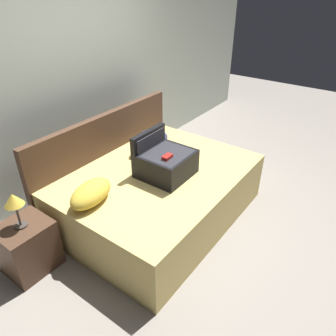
{
  "coord_description": "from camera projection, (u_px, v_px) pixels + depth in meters",
  "views": [
    {
      "loc": [
        -2.26,
        -1.37,
        2.35
      ],
      "look_at": [
        0.0,
        0.29,
        0.66
      ],
      "focal_mm": 34.25,
      "sensor_mm": 36.0,
      "label": 1
    }
  ],
  "objects": [
    {
      "name": "ground_plane",
      "position": [
        189.0,
        228.0,
        3.47
      ],
      "size": [
        12.0,
        12.0,
        0.0
      ],
      "primitive_type": "plane",
      "color": "gray"
    },
    {
      "name": "back_wall",
      "position": [
        71.0,
        83.0,
        3.63
      ],
      "size": [
        8.0,
        0.1,
        2.6
      ],
      "primitive_type": "cube",
      "color": "#B7C1B2",
      "rests_on": "ground"
    },
    {
      "name": "bed",
      "position": [
        160.0,
        194.0,
        3.52
      ],
      "size": [
        2.06,
        1.5,
        0.56
      ],
      "primitive_type": "cube",
      "color": "tan",
      "rests_on": "ground"
    },
    {
      "name": "headboard",
      "position": [
        107.0,
        155.0,
        3.8
      ],
      "size": [
        2.1,
        0.08,
        1.02
      ],
      "primitive_type": "cube",
      "color": "#4C3323",
      "rests_on": "ground"
    },
    {
      "name": "hard_case_large",
      "position": [
        165.0,
        161.0,
        3.28
      ],
      "size": [
        0.51,
        0.5,
        0.44
      ],
      "rotation": [
        0.0,
        0.0,
        0.01
      ],
      "color": "black",
      "rests_on": "bed"
    },
    {
      "name": "duffel_bag",
      "position": [
        150.0,
        142.0,
        3.75
      ],
      "size": [
        0.56,
        0.3,
        0.29
      ],
      "rotation": [
        0.0,
        0.0,
        -0.12
      ],
      "color": "navy",
      "rests_on": "bed"
    },
    {
      "name": "pillow_near_headboard",
      "position": [
        91.0,
        193.0,
        2.9
      ],
      "size": [
        0.52,
        0.35,
        0.19
      ],
      "primitive_type": "ellipsoid",
      "rotation": [
        0.0,
        0.0,
        0.18
      ],
      "color": "gold",
      "rests_on": "bed"
    },
    {
      "name": "nightstand",
      "position": [
        28.0,
        247.0,
        2.89
      ],
      "size": [
        0.44,
        0.4,
        0.49
      ],
      "primitive_type": "cube",
      "color": "#4C3323",
      "rests_on": "ground"
    },
    {
      "name": "table_lamp",
      "position": [
        14.0,
        201.0,
        2.63
      ],
      "size": [
        0.16,
        0.16,
        0.34
      ],
      "color": "#3F3833",
      "rests_on": "nightstand"
    }
  ]
}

